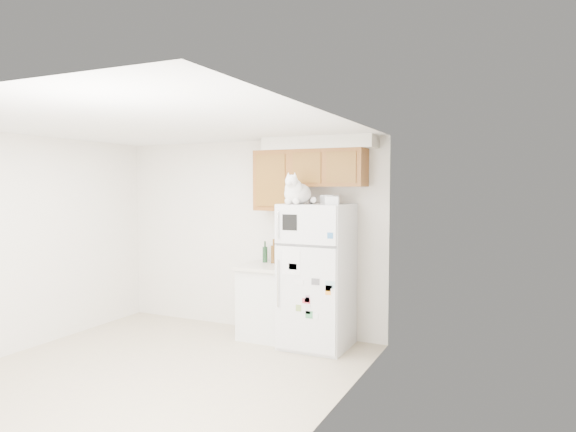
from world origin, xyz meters
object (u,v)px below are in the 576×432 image
Objects in this scene: refrigerator at (317,276)px; base_counter at (268,301)px; bottle_amber at (274,251)px; storage_box_back at (329,199)px; storage_box_front at (332,200)px; bottle_green at (265,252)px; cat at (297,192)px.

refrigerator is 0.79m from base_counter.
refrigerator is 5.45× the size of bottle_amber.
refrigerator is at bearing -118.39° from storage_box_back.
base_counter is 1.52m from storage_box_back.
bottle_green is at bearing 147.69° from storage_box_front.
bottle_amber reaches higher than bottle_green.
cat is at bearing -29.91° from base_counter.
bottle_amber is at bearing 145.84° from storage_box_front.
refrigerator is 0.93m from storage_box_front.
refrigerator is at bearing 55.70° from cat.
storage_box_back is 1.05m from bottle_amber.
base_counter is at bearing 173.91° from refrigerator.
base_counter is 1.60m from storage_box_front.
cat reaches higher than storage_box_back.
storage_box_back is at bearing 49.11° from refrigerator.
refrigerator is 3.26× the size of cat.
storage_box_back reaches higher than refrigerator.
storage_box_front is at bearing -12.35° from base_counter.
storage_box_front is (0.93, -0.20, 1.28)m from base_counter.
storage_box_back is 0.58× the size of bottle_amber.
storage_box_front is at bearing -19.98° from bottle_green.
storage_box_back is at bearing 104.61° from storage_box_front.
cat is at bearing -177.76° from storage_box_front.
bottle_amber is (-0.69, 0.24, 0.23)m from refrigerator.
cat is (0.53, -0.31, 1.37)m from base_counter.
cat is at bearing -36.29° from bottle_green.
cat is at bearing -114.24° from storage_box_back.
storage_box_back reaches higher than base_counter.
bottle_green is 0.89× the size of bottle_amber.
bottle_green is at bearing -175.54° from storage_box_back.
base_counter is at bearing 150.09° from cat.
bottle_amber reaches higher than base_counter.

